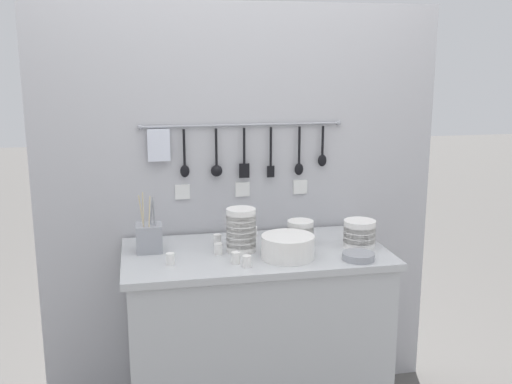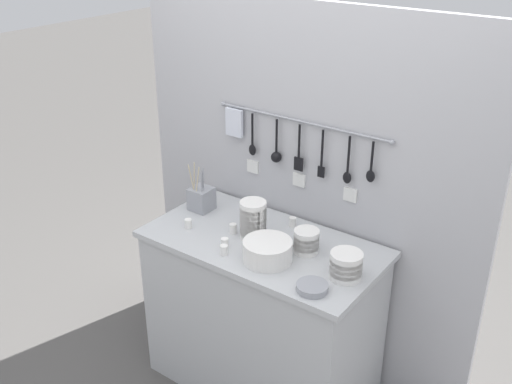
% 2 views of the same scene
% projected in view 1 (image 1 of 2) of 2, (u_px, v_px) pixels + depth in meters
% --- Properties ---
extents(counter, '(1.17, 0.61, 0.89)m').
position_uv_depth(counter, '(255.00, 341.00, 2.77)').
color(counter, '#B7BABC').
rests_on(counter, ground).
extents(back_wall, '(1.97, 0.09, 1.98)m').
position_uv_depth(back_wall, '(242.00, 208.00, 2.98)').
color(back_wall, '#B2B2B7').
rests_on(back_wall, ground).
extents(bowl_stack_nested_right, '(0.13, 0.13, 0.19)m').
position_uv_depth(bowl_stack_nested_right, '(241.00, 230.00, 2.65)').
color(bowl_stack_nested_right, white).
rests_on(bowl_stack_nested_right, counter).
extents(bowl_stack_back_corner, '(0.14, 0.14, 0.12)m').
position_uv_depth(bowl_stack_back_corner, '(359.00, 234.00, 2.71)').
color(bowl_stack_back_corner, white).
rests_on(bowl_stack_back_corner, counter).
extents(bowl_stack_tall_left, '(0.12, 0.12, 0.11)m').
position_uv_depth(bowl_stack_tall_left, '(300.00, 233.00, 2.75)').
color(bowl_stack_tall_left, white).
rests_on(bowl_stack_tall_left, counter).
extents(plate_stack, '(0.23, 0.23, 0.10)m').
position_uv_depth(plate_stack, '(288.00, 247.00, 2.57)').
color(plate_stack, white).
rests_on(plate_stack, counter).
extents(steel_mixing_bowl, '(0.14, 0.14, 0.03)m').
position_uv_depth(steel_mixing_bowl, '(359.00, 256.00, 2.55)').
color(steel_mixing_bowl, '#93969E').
rests_on(steel_mixing_bowl, counter).
extents(cutlery_caddy, '(0.11, 0.11, 0.27)m').
position_uv_depth(cutlery_caddy, '(149.00, 237.00, 2.65)').
color(cutlery_caddy, '#93969E').
rests_on(cutlery_caddy, counter).
extents(cup_edge_far, '(0.04, 0.04, 0.05)m').
position_uv_depth(cup_edge_far, '(218.00, 249.00, 2.62)').
color(cup_edge_far, white).
rests_on(cup_edge_far, counter).
extents(cup_by_caddy, '(0.04, 0.04, 0.05)m').
position_uv_depth(cup_by_caddy, '(236.00, 258.00, 2.50)').
color(cup_by_caddy, white).
rests_on(cup_by_caddy, counter).
extents(cup_beside_plates, '(0.04, 0.04, 0.05)m').
position_uv_depth(cup_beside_plates, '(253.00, 231.00, 2.88)').
color(cup_beside_plates, white).
rests_on(cup_beside_plates, counter).
extents(cup_centre, '(0.04, 0.04, 0.05)m').
position_uv_depth(cup_centre, '(170.00, 259.00, 2.49)').
color(cup_centre, white).
rests_on(cup_centre, counter).
extents(cup_front_right, '(0.04, 0.04, 0.05)m').
position_uv_depth(cup_front_right, '(247.00, 261.00, 2.46)').
color(cup_front_right, white).
rests_on(cup_front_right, counter).
extents(cup_front_left, '(0.04, 0.04, 0.05)m').
position_uv_depth(cup_front_left, '(217.00, 240.00, 2.75)').
color(cup_front_left, white).
rests_on(cup_front_left, counter).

